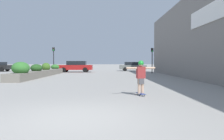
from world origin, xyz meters
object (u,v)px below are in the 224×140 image
at_px(car_leftmost, 201,66).
at_px(traffic_light_right, 152,56).
at_px(skateboarder, 141,73).
at_px(traffic_light_left, 54,55).
at_px(car_center_right, 76,66).
at_px(skateboard, 141,94).
at_px(car_center_left, 133,66).

xyz_separation_m(car_leftmost, traffic_light_right, (-9.47, -7.71, 1.41)).
relative_size(skateboarder, traffic_light_left, 0.41).
xyz_separation_m(car_center_right, traffic_light_left, (-2.42, -2.76, 1.44)).
bearing_deg(skateboard, car_leftmost, 47.24).
relative_size(car_leftmost, car_center_left, 1.02).
height_order(skateboard, car_center_left, car_center_left).
bearing_deg(car_center_left, traffic_light_left, -57.48).
distance_m(car_leftmost, traffic_light_left, 23.07).
xyz_separation_m(skateboard, car_center_left, (2.55, 26.07, 0.69)).
height_order(skateboard, car_leftmost, car_leftmost).
distance_m(skateboard, car_leftmost, 29.31).
bearing_deg(car_center_left, traffic_light_right, 11.47).
height_order(skateboard, traffic_light_left, traffic_light_left).
xyz_separation_m(car_center_left, traffic_light_left, (-10.92, -6.97, 1.51)).
height_order(skateboarder, car_center_right, car_center_right).
xyz_separation_m(traffic_light_left, traffic_light_right, (12.51, -0.86, -0.08)).
xyz_separation_m(skateboarder, traffic_light_right, (4.14, 18.24, 1.26)).
height_order(skateboarder, car_center_left, skateboarder).
relative_size(skateboarder, traffic_light_right, 0.43).
bearing_deg(traffic_light_left, car_center_right, 48.80).
bearing_deg(traffic_light_right, traffic_light_left, 176.08).
bearing_deg(car_leftmost, car_center_right, -78.19).
bearing_deg(car_center_left, car_center_right, -63.69).
relative_size(skateboard, traffic_light_right, 0.21).
relative_size(car_center_right, traffic_light_right, 1.50).
xyz_separation_m(car_center_left, car_center_right, (-8.51, -4.21, 0.07)).
bearing_deg(skateboard, traffic_light_left, 98.59).
height_order(car_center_left, traffic_light_left, traffic_light_left).
height_order(skateboarder, traffic_light_right, traffic_light_right).
xyz_separation_m(car_leftmost, car_center_right, (-19.57, -4.09, 0.05)).
bearing_deg(car_center_left, skateboarder, -5.59).
bearing_deg(car_leftmost, skateboard, -27.68).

